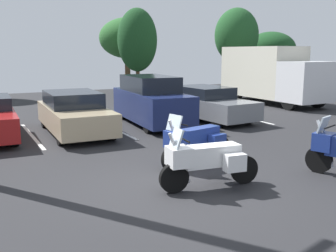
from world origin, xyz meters
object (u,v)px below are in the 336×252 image
object	(u,v)px
car_grey	(208,103)
box_truck	(271,74)
motorcycle_second	(195,141)
car_navy	(151,101)
motorcycle_touring	(207,159)
car_tan	(74,113)

from	to	relation	value
car_grey	box_truck	size ratio (longest dim) A/B	0.71
motorcycle_second	box_truck	distance (m)	13.35
box_truck	car_navy	bearing A→B (deg)	-162.45
car_navy	motorcycle_touring	bearing A→B (deg)	-106.57
car_tan	car_navy	size ratio (longest dim) A/B	0.97
motorcycle_touring	motorcycle_second	distance (m)	1.73
motorcycle_second	car_navy	distance (m)	6.02
car_grey	box_truck	bearing A→B (deg)	25.51
car_grey	car_tan	bearing A→B (deg)	-177.84
motorcycle_second	car_navy	bearing A→B (deg)	75.40
motorcycle_touring	motorcycle_second	size ratio (longest dim) A/B	1.00
motorcycle_second	car_navy	size ratio (longest dim) A/B	0.47
car_navy	box_truck	distance (m)	9.14
motorcycle_second	box_truck	world-z (taller)	box_truck
motorcycle_touring	car_tan	size ratio (longest dim) A/B	0.48
car_grey	car_navy	bearing A→B (deg)	176.31
car_navy	car_grey	distance (m)	2.60
motorcycle_touring	motorcycle_second	xyz separation A→B (m)	(0.69, 1.58, 0.01)
car_grey	box_truck	world-z (taller)	box_truck
motorcycle_second	car_grey	xyz separation A→B (m)	(4.09, 5.65, 0.04)
motorcycle_second	motorcycle_touring	bearing A→B (deg)	-113.48
car_tan	car_grey	distance (m)	5.76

